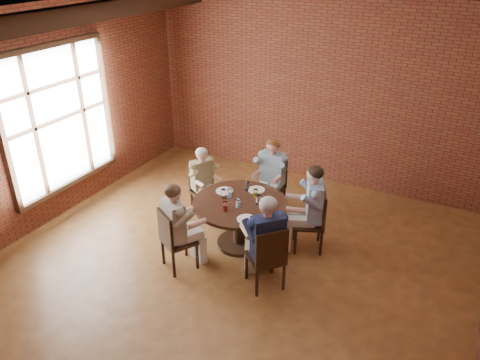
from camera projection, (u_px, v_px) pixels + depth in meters
The scene contains 29 objects.
floor at pixel (222, 275), 6.55m from camera, with size 7.00×7.00×0.00m, color #96602E.
ceiling at pixel (216, 22), 5.00m from camera, with size 7.00×7.00×0.00m, color white.
wall_back at pixel (315, 93), 8.53m from camera, with size 7.00×7.00×0.00m, color brown.
wall_left at pixel (35, 123), 7.12m from camera, with size 7.00×7.00×0.00m, color brown.
ceiling_beam at pixel (54, 19), 6.08m from camera, with size 0.22×6.90×0.26m, color black.
window at pixel (59, 119), 7.43m from camera, with size 0.10×2.16×2.36m.
dining_table at pixel (240, 215), 6.97m from camera, with size 1.41×1.41×0.75m.
chair_a at pixel (315, 218), 6.91m from camera, with size 0.58×0.58×0.95m.
diner_a at pixel (310, 209), 6.84m from camera, with size 0.54×0.67×1.36m, color #4169A9, non-canonical shape.
chair_b at pixel (273, 183), 7.93m from camera, with size 0.42×0.42×0.93m.
diner_b at pixel (271, 177), 7.79m from camera, with size 0.52×0.64×1.33m, color #8196A5, non-canonical shape.
chair_c at pixel (202, 188), 7.82m from camera, with size 0.50×0.50×0.87m.
diner_c at pixel (204, 183), 7.71m from camera, with size 0.46×0.57×1.22m, color brown, non-canonical shape.
chair_d at pixel (173, 238), 6.46m from camera, with size 0.58×0.58×0.93m.
diner_d at pixel (178, 227), 6.43m from camera, with size 0.52×0.64×1.32m, color #C3A699, non-canonical shape.
chair_e at pixel (268, 257), 6.07m from camera, with size 0.63×0.63×0.96m.
diner_e at pixel (266, 242), 6.07m from camera, with size 0.55×0.67×1.37m, color #161E3D, non-canonical shape.
plate_a at pixel (267, 202), 6.85m from camera, with size 0.26×0.26×0.01m, color white.
plate_b at pixel (256, 190), 7.19m from camera, with size 0.26×0.26×0.01m, color white.
plate_c at pixel (224, 191), 7.16m from camera, with size 0.26×0.26×0.01m, color white.
plate_d at pixel (246, 219), 6.43m from camera, with size 0.26×0.26×0.01m, color white.
glass_a at pixel (258, 200), 6.79m from camera, with size 0.07×0.07×0.14m, color white.
glass_b at pixel (256, 194), 6.95m from camera, with size 0.07×0.07×0.14m, color white.
glass_c at pixel (247, 186), 7.17m from camera, with size 0.07×0.07×0.14m, color white.
glass_d at pixel (230, 193), 6.96m from camera, with size 0.07×0.07×0.14m, color white.
glass_e at pixel (224, 194), 6.95m from camera, with size 0.07×0.07×0.14m, color white.
glass_f at pixel (225, 206), 6.62m from camera, with size 0.07×0.07×0.14m, color white.
glass_g at pixel (238, 203), 6.71m from camera, with size 0.07×0.07×0.14m, color white.
smartphone at pixel (251, 219), 6.43m from camera, with size 0.07×0.14×0.01m, color black.
Camera 1 is at (2.66, -4.50, 4.17)m, focal length 35.00 mm.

